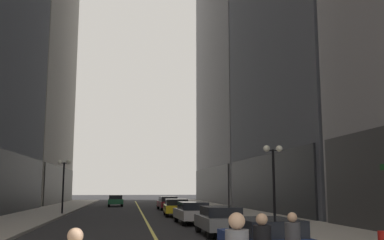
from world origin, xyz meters
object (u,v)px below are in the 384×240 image
at_px(car_silver, 192,212).
at_px(street_lamp_left_far, 64,174).
at_px(car_yellow, 176,207).
at_px(car_maroon, 168,203).
at_px(street_lamp_right_mid, 273,167).
at_px(car_grey, 220,220).
at_px(car_blue, 265,240).
at_px(car_green, 116,200).

bearing_deg(car_silver, street_lamp_left_far, 132.64).
xyz_separation_m(car_yellow, car_maroon, (0.18, 9.69, 0.00)).
bearing_deg(street_lamp_right_mid, car_grey, -146.79).
relative_size(car_grey, street_lamp_left_far, 0.95).
bearing_deg(street_lamp_left_far, car_silver, -47.36).
distance_m(car_blue, car_silver, 14.80).
height_order(car_grey, car_yellow, same).
relative_size(car_grey, car_maroon, 0.90).
bearing_deg(car_blue, street_lamp_left_far, 110.10).
distance_m(car_green, street_lamp_left_far, 17.66).
bearing_deg(car_maroon, street_lamp_right_mid, -80.19).
bearing_deg(car_silver, car_grey, -87.07).
relative_size(car_maroon, street_lamp_left_far, 1.05).
bearing_deg(car_grey, street_lamp_left_far, 119.69).
xyz_separation_m(car_silver, car_green, (-5.34, 26.92, 0.00)).
xyz_separation_m(car_blue, car_silver, (0.05, 14.80, 0.00)).
relative_size(car_blue, street_lamp_left_far, 0.92).
distance_m(car_grey, street_lamp_right_mid, 4.78).
bearing_deg(car_grey, car_yellow, 92.10).
bearing_deg(car_green, car_grey, -80.40).
relative_size(car_blue, car_green, 0.91).
relative_size(car_blue, car_yellow, 0.92).
distance_m(car_yellow, car_green, 20.16).
distance_m(car_grey, car_green, 34.05).
relative_size(car_yellow, car_green, 0.98).
bearing_deg(car_maroon, car_blue, -90.10).
distance_m(car_silver, street_lamp_right_mid, 6.33).
bearing_deg(street_lamp_left_far, car_blue, -69.90).
height_order(car_maroon, street_lamp_left_far, street_lamp_left_far).
bearing_deg(street_lamp_right_mid, car_green, 106.14).
distance_m(car_blue, street_lamp_left_far, 26.36).
height_order(car_blue, street_lamp_right_mid, street_lamp_right_mid).
height_order(car_grey, car_green, same).
height_order(car_grey, street_lamp_right_mid, street_lamp_right_mid).
height_order(car_blue, car_silver, same).
height_order(car_silver, car_green, same).
bearing_deg(car_blue, car_silver, 89.81).
bearing_deg(street_lamp_right_mid, car_blue, -110.05).
bearing_deg(car_grey, street_lamp_right_mid, 33.21).
xyz_separation_m(car_grey, street_lamp_left_far, (-9.41, 16.50, 2.54)).
xyz_separation_m(car_blue, street_lamp_right_mid, (3.78, 10.36, 2.54)).
height_order(car_blue, car_maroon, same).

